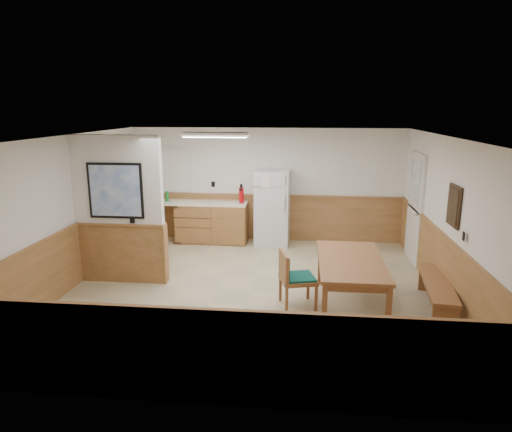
# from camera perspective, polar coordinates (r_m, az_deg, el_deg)

# --- Properties ---
(ground) EXTENTS (6.00, 6.00, 0.00)m
(ground) POSITION_cam_1_polar(r_m,az_deg,el_deg) (7.60, -0.56, -9.25)
(ground) COLOR tan
(ground) RESTS_ON ground
(ceiling) EXTENTS (6.00, 6.00, 0.02)m
(ceiling) POSITION_cam_1_polar(r_m,az_deg,el_deg) (7.02, -0.61, 9.93)
(ceiling) COLOR white
(ceiling) RESTS_ON back_wall
(back_wall) EXTENTS (6.00, 0.02, 2.50)m
(back_wall) POSITION_cam_1_polar(r_m,az_deg,el_deg) (10.14, 1.32, 3.90)
(back_wall) COLOR white
(back_wall) RESTS_ON ground
(right_wall) EXTENTS (0.02, 6.00, 2.50)m
(right_wall) POSITION_cam_1_polar(r_m,az_deg,el_deg) (7.50, 22.84, -0.58)
(right_wall) COLOR white
(right_wall) RESTS_ON ground
(left_wall) EXTENTS (0.02, 6.00, 2.50)m
(left_wall) POSITION_cam_1_polar(r_m,az_deg,el_deg) (8.11, -22.16, 0.47)
(left_wall) COLOR white
(left_wall) RESTS_ON ground
(wainscot_back) EXTENTS (6.00, 0.04, 1.00)m
(wainscot_back) POSITION_cam_1_polar(r_m,az_deg,el_deg) (10.27, 1.29, -0.25)
(wainscot_back) COLOR #B67549
(wainscot_back) RESTS_ON ground
(wainscot_right) EXTENTS (0.04, 6.00, 1.00)m
(wainscot_right) POSITION_cam_1_polar(r_m,az_deg,el_deg) (7.70, 22.19, -6.01)
(wainscot_right) COLOR #B67549
(wainscot_right) RESTS_ON ground
(wainscot_left) EXTENTS (0.04, 6.00, 1.00)m
(wainscot_left) POSITION_cam_1_polar(r_m,az_deg,el_deg) (8.28, -21.58, -4.60)
(wainscot_left) COLOR #B67549
(wainscot_left) RESTS_ON ground
(partition_wall) EXTENTS (1.50, 0.20, 2.50)m
(partition_wall) POSITION_cam_1_polar(r_m,az_deg,el_deg) (7.96, -16.73, 0.55)
(partition_wall) COLOR white
(partition_wall) RESTS_ON ground
(kitchen_counter) EXTENTS (2.20, 0.61, 1.00)m
(kitchen_counter) POSITION_cam_1_polar(r_m,az_deg,el_deg) (10.16, -5.66, -0.70)
(kitchen_counter) COLOR #A16739
(kitchen_counter) RESTS_ON ground
(exterior_door) EXTENTS (0.07, 1.02, 2.15)m
(exterior_door) POSITION_cam_1_polar(r_m,az_deg,el_deg) (9.32, 19.23, 1.05)
(exterior_door) COLOR silver
(exterior_door) RESTS_ON ground
(kitchen_window) EXTENTS (0.80, 0.04, 1.00)m
(kitchen_window) POSITION_cam_1_polar(r_m,az_deg,el_deg) (10.45, -10.30, 5.63)
(kitchen_window) COLOR silver
(kitchen_window) RESTS_ON back_wall
(wall_painting) EXTENTS (0.04, 0.50, 0.60)m
(wall_painting) POSITION_cam_1_polar(r_m,az_deg,el_deg) (7.15, 23.48, 1.18)
(wall_painting) COLOR #342415
(wall_painting) RESTS_ON right_wall
(fluorescent_fixture) EXTENTS (1.20, 0.30, 0.09)m
(fluorescent_fixture) POSITION_cam_1_polar(r_m,az_deg,el_deg) (8.43, -5.09, 10.09)
(fluorescent_fixture) COLOR silver
(fluorescent_fixture) RESTS_ON ceiling
(refrigerator) EXTENTS (0.75, 0.73, 1.64)m
(refrigerator) POSITION_cam_1_polar(r_m,az_deg,el_deg) (9.85, 2.08, 1.04)
(refrigerator) COLOR silver
(refrigerator) RESTS_ON ground
(dining_table) EXTENTS (0.95, 1.88, 0.75)m
(dining_table) POSITION_cam_1_polar(r_m,az_deg,el_deg) (6.91, 11.76, -6.04)
(dining_table) COLOR #965A37
(dining_table) RESTS_ON ground
(dining_bench) EXTENTS (0.56, 1.67, 0.45)m
(dining_bench) POSITION_cam_1_polar(r_m,az_deg,el_deg) (7.27, 21.74, -8.41)
(dining_bench) COLOR #965A37
(dining_bench) RESTS_ON ground
(dining_chair) EXTENTS (0.80, 0.64, 0.85)m
(dining_chair) POSITION_cam_1_polar(r_m,az_deg,el_deg) (6.87, 4.51, -7.39)
(dining_chair) COLOR #965A37
(dining_chair) RESTS_ON ground
(fire_extinguisher) EXTENTS (0.12, 0.12, 0.42)m
(fire_extinguisher) POSITION_cam_1_polar(r_m,az_deg,el_deg) (9.90, -1.84, 2.67)
(fire_extinguisher) COLOR red
(fire_extinguisher) RESTS_ON kitchen_counter
(soap_bottle) EXTENTS (0.10, 0.10, 0.23)m
(soap_bottle) POSITION_cam_1_polar(r_m,az_deg,el_deg) (10.26, -11.07, 2.44)
(soap_bottle) COLOR #17832B
(soap_bottle) RESTS_ON kitchen_counter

